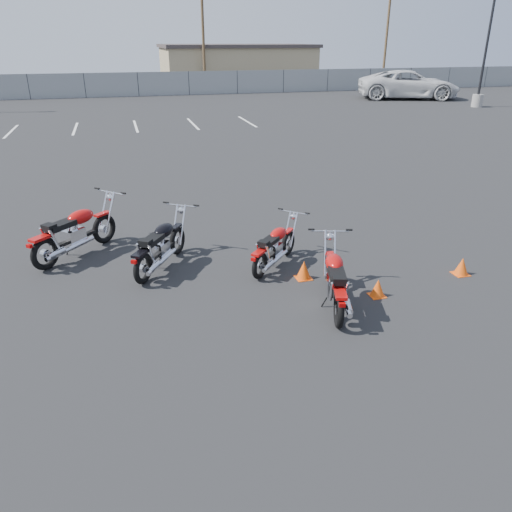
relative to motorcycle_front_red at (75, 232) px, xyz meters
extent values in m
plane|color=black|center=(3.00, -3.06, -0.52)|extent=(120.00, 120.00, 0.00)
torus|color=black|center=(0.55, 0.59, -0.19)|extent=(0.54, 0.56, 0.66)
cylinder|color=silver|center=(0.55, 0.59, -0.19)|extent=(0.20, 0.20, 0.18)
torus|color=black|center=(-0.55, -0.56, -0.19)|extent=(0.54, 0.56, 0.66)
cylinder|color=silver|center=(-0.55, -0.56, -0.19)|extent=(0.20, 0.20, 0.18)
cube|color=black|center=(0.00, 0.01, -0.15)|extent=(0.88, 0.91, 0.07)
cube|color=silver|center=(-0.04, -0.03, -0.08)|extent=(0.51, 0.51, 0.33)
cylinder|color=silver|center=(-0.04, -0.03, 0.12)|extent=(0.35, 0.35, 0.29)
ellipsoid|color=#B60C0B|center=(0.14, 0.16, 0.27)|extent=(0.68, 0.69, 0.28)
cube|color=black|center=(-0.23, -0.22, 0.25)|extent=(0.62, 0.63, 0.11)
cube|color=black|center=(-0.42, -0.42, 0.29)|extent=(0.31, 0.31, 0.13)
cube|color=#B60C0B|center=(-0.57, -0.58, 0.16)|extent=(0.46, 0.47, 0.05)
cube|color=#B60C0B|center=(0.55, 0.59, 0.16)|extent=(0.36, 0.37, 0.04)
cylinder|color=silver|center=(-0.34, -0.53, 0.09)|extent=(0.18, 0.18, 0.43)
cylinder|color=silver|center=(-0.53, -0.35, 0.09)|extent=(0.18, 0.18, 0.43)
cylinder|color=silver|center=(-0.10, -0.35, -0.21)|extent=(0.91, 0.94, 0.14)
cylinder|color=silver|center=(-0.35, -0.60, -0.19)|extent=(0.36, 0.37, 0.15)
cylinder|color=silver|center=(0.71, 0.61, 0.16)|extent=(0.34, 0.35, 0.87)
cylinder|color=silver|center=(0.57, 0.75, 0.16)|extent=(0.34, 0.35, 0.87)
sphere|color=silver|center=(0.76, 0.81, 0.45)|extent=(0.25, 0.25, 0.18)
cylinder|color=silver|center=(0.78, 0.83, 0.56)|extent=(0.58, 0.56, 0.03)
cylinder|color=black|center=(1.04, 0.54, 0.60)|extent=(0.12, 0.12, 0.04)
cylinder|color=black|center=(0.49, 1.08, 0.60)|extent=(0.12, 0.12, 0.04)
cylinder|color=black|center=(-0.19, 0.04, -0.35)|extent=(0.14, 0.14, 0.33)
cube|color=#990505|center=(-0.77, -0.78, 0.09)|extent=(0.12, 0.12, 0.07)
torus|color=black|center=(2.03, -0.46, -0.22)|extent=(0.42, 0.56, 0.60)
cylinder|color=silver|center=(2.03, -0.46, -0.22)|extent=(0.17, 0.19, 0.16)
torus|color=black|center=(1.25, -1.68, -0.22)|extent=(0.42, 0.56, 0.60)
cylinder|color=silver|center=(1.25, -1.68, -0.22)|extent=(0.17, 0.19, 0.16)
cube|color=black|center=(1.64, -1.07, -0.18)|extent=(0.65, 0.93, 0.06)
cube|color=silver|center=(1.61, -1.12, -0.12)|extent=(0.44, 0.47, 0.30)
cylinder|color=silver|center=(1.61, -1.12, 0.06)|extent=(0.30, 0.32, 0.26)
ellipsoid|color=black|center=(1.74, -0.92, 0.20)|extent=(0.57, 0.65, 0.26)
cube|color=black|center=(1.48, -1.32, 0.18)|extent=(0.51, 0.60, 0.10)
cube|color=black|center=(1.34, -1.53, 0.22)|extent=(0.28, 0.27, 0.12)
cube|color=black|center=(1.24, -1.70, 0.09)|extent=(0.38, 0.45, 0.05)
cube|color=black|center=(2.03, -0.46, 0.09)|extent=(0.29, 0.36, 0.04)
cylinder|color=silver|center=(1.43, -1.62, 0.03)|extent=(0.14, 0.18, 0.39)
cylinder|color=silver|center=(1.23, -1.49, 0.03)|extent=(0.14, 0.18, 0.39)
cylinder|color=silver|center=(1.61, -1.41, -0.24)|extent=(0.67, 0.97, 0.13)
cylinder|color=silver|center=(1.44, -1.68, -0.22)|extent=(0.29, 0.36, 0.13)
cylinder|color=silver|center=(2.17, -0.41, 0.10)|extent=(0.25, 0.36, 0.79)
cylinder|color=silver|center=(2.02, -0.32, 0.10)|extent=(0.25, 0.36, 0.79)
sphere|color=silver|center=(2.18, -0.23, 0.36)|extent=(0.22, 0.22, 0.16)
cylinder|color=silver|center=(2.19, -0.21, 0.46)|extent=(0.60, 0.40, 0.03)
cylinder|color=black|center=(2.48, -0.42, 0.50)|extent=(0.12, 0.09, 0.04)
cylinder|color=black|center=(1.89, -0.04, 0.50)|extent=(0.12, 0.09, 0.04)
cylinder|color=black|center=(1.47, -1.08, -0.37)|extent=(0.14, 0.10, 0.30)
cube|color=#990505|center=(1.10, -1.92, 0.03)|extent=(0.12, 0.10, 0.06)
torus|color=black|center=(4.26, -1.13, -0.26)|extent=(0.43, 0.45, 0.53)
cylinder|color=silver|center=(4.26, -1.13, -0.26)|extent=(0.16, 0.16, 0.14)
torus|color=black|center=(3.38, -2.05, -0.26)|extent=(0.43, 0.45, 0.53)
cylinder|color=silver|center=(3.38, -2.05, -0.26)|extent=(0.16, 0.16, 0.14)
cube|color=black|center=(3.82, -1.59, -0.22)|extent=(0.70, 0.73, 0.05)
cube|color=silver|center=(3.79, -1.62, -0.17)|extent=(0.41, 0.41, 0.26)
cylinder|color=silver|center=(3.79, -1.62, -0.01)|extent=(0.28, 0.28, 0.23)
ellipsoid|color=#B60C0B|center=(3.93, -1.48, 0.11)|extent=(0.55, 0.55, 0.22)
cube|color=black|center=(3.64, -1.78, 0.10)|extent=(0.50, 0.51, 0.09)
cube|color=black|center=(3.49, -1.94, 0.13)|extent=(0.25, 0.25, 0.11)
cube|color=#B60C0B|center=(3.37, -2.07, 0.02)|extent=(0.37, 0.38, 0.04)
cube|color=#B60C0B|center=(4.26, -1.13, 0.02)|extent=(0.29, 0.30, 0.04)
cylinder|color=silver|center=(3.55, -2.03, -0.04)|extent=(0.14, 0.15, 0.35)
cylinder|color=silver|center=(3.40, -1.89, -0.04)|extent=(0.14, 0.15, 0.35)
cylinder|color=silver|center=(3.74, -1.88, -0.27)|extent=(0.72, 0.76, 0.11)
cylinder|color=silver|center=(3.55, -2.08, -0.26)|extent=(0.29, 0.30, 0.12)
cylinder|color=silver|center=(4.39, -1.11, 0.03)|extent=(0.27, 0.28, 0.69)
cylinder|color=silver|center=(4.28, -1.00, 0.03)|extent=(0.27, 0.28, 0.69)
sphere|color=silver|center=(4.43, -0.95, 0.25)|extent=(0.20, 0.20, 0.14)
cylinder|color=silver|center=(4.44, -0.94, 0.34)|extent=(0.46, 0.44, 0.03)
cylinder|color=black|center=(4.65, -1.16, 0.38)|extent=(0.10, 0.10, 0.03)
cylinder|color=black|center=(4.21, -0.74, 0.38)|extent=(0.10, 0.10, 0.03)
cylinder|color=black|center=(3.67, -1.57, -0.39)|extent=(0.11, 0.11, 0.26)
cube|color=#990505|center=(3.22, -2.23, -0.04)|extent=(0.10, 0.10, 0.05)
torus|color=black|center=(4.53, -2.69, -0.22)|extent=(0.28, 0.59, 0.59)
cylinder|color=silver|center=(4.53, -2.69, -0.22)|extent=(0.14, 0.18, 0.16)
torus|color=black|center=(4.11, -4.05, -0.22)|extent=(0.28, 0.59, 0.59)
cylinder|color=silver|center=(4.11, -4.05, -0.22)|extent=(0.14, 0.18, 0.16)
cube|color=black|center=(4.32, -3.37, -0.19)|extent=(0.40, 1.01, 0.06)
cube|color=silver|center=(4.31, -3.42, -0.13)|extent=(0.37, 0.44, 0.29)
cylinder|color=silver|center=(4.31, -3.42, 0.05)|extent=(0.26, 0.29, 0.26)
ellipsoid|color=#B60C0B|center=(4.37, -3.20, 0.19)|extent=(0.45, 0.63, 0.25)
cube|color=black|center=(4.23, -3.65, 0.17)|extent=(0.40, 0.59, 0.10)
cube|color=black|center=(4.16, -3.89, 0.21)|extent=(0.26, 0.23, 0.12)
cube|color=#B60C0B|center=(4.11, -4.07, 0.08)|extent=(0.29, 0.45, 0.05)
cube|color=#B60C0B|center=(4.53, -2.69, 0.08)|extent=(0.22, 0.36, 0.04)
cylinder|color=silver|center=(4.27, -3.95, 0.02)|extent=(0.10, 0.19, 0.39)
cylinder|color=silver|center=(4.04, -3.88, 0.02)|extent=(0.10, 0.19, 0.39)
cylinder|color=silver|center=(4.38, -3.70, -0.24)|extent=(0.40, 1.06, 0.13)
cylinder|color=silver|center=(4.29, -4.00, -0.22)|extent=(0.21, 0.37, 0.13)
cylinder|color=silver|center=(4.65, -2.61, 0.09)|extent=(0.16, 0.39, 0.77)
cylinder|color=silver|center=(4.48, -2.56, 0.09)|extent=(0.16, 0.39, 0.77)
sphere|color=silver|center=(4.61, -2.43, 0.34)|extent=(0.20, 0.20, 0.16)
cylinder|color=silver|center=(4.62, -2.41, 0.44)|extent=(0.66, 0.23, 0.03)
cylinder|color=black|center=(4.94, -2.53, 0.48)|extent=(0.12, 0.07, 0.04)
cylinder|color=black|center=(4.28, -2.33, 0.48)|extent=(0.12, 0.07, 0.04)
cylinder|color=black|center=(4.16, -3.43, -0.37)|extent=(0.15, 0.07, 0.29)
cube|color=#990505|center=(4.03, -4.31, 0.02)|extent=(0.11, 0.09, 0.06)
cone|color=#F5520C|center=(4.19, -2.28, -0.34)|extent=(0.27, 0.27, 0.34)
cube|color=#F5520C|center=(4.19, -2.28, -0.51)|extent=(0.30, 0.30, 0.01)
cone|color=#F5520C|center=(7.18, -2.92, -0.34)|extent=(0.26, 0.26, 0.33)
cube|color=#F5520C|center=(7.18, -2.92, -0.51)|extent=(0.29, 0.29, 0.01)
cone|color=#F5520C|center=(5.20, -3.29, -0.35)|extent=(0.25, 0.25, 0.31)
cube|color=#F5520C|center=(5.20, -3.29, -0.51)|extent=(0.27, 0.27, 0.01)
cylinder|color=gray|center=(24.37, 19.12, -0.12)|extent=(0.70, 0.70, 0.80)
cylinder|color=black|center=(24.37, 19.12, 5.57)|extent=(0.16, 0.16, 10.58)
cube|color=gray|center=(3.00, 31.94, 0.38)|extent=(80.00, 0.04, 1.80)
cylinder|color=black|center=(-5.00, 31.94, 0.38)|extent=(0.06, 0.06, 1.80)
cylinder|color=black|center=(-1.00, 31.94, 0.38)|extent=(0.06, 0.06, 1.80)
cylinder|color=black|center=(3.00, 31.94, 0.38)|extent=(0.06, 0.06, 1.80)
cylinder|color=black|center=(7.00, 31.94, 0.38)|extent=(0.06, 0.06, 1.80)
cylinder|color=black|center=(11.00, 31.94, 0.38)|extent=(0.06, 0.06, 1.80)
cylinder|color=black|center=(15.00, 31.94, 0.38)|extent=(0.06, 0.06, 1.80)
cylinder|color=black|center=(19.00, 31.94, 0.38)|extent=(0.06, 0.06, 1.80)
cylinder|color=black|center=(23.00, 31.94, 0.38)|extent=(0.06, 0.06, 1.80)
cylinder|color=black|center=(27.00, 31.94, 0.38)|extent=(0.06, 0.06, 1.80)
cylinder|color=black|center=(31.00, 31.94, 0.38)|extent=(0.06, 0.06, 1.80)
cylinder|color=black|center=(35.00, 31.94, 0.38)|extent=(0.06, 0.06, 1.80)
cube|color=#9C8964|center=(13.00, 40.94, 1.18)|extent=(14.00, 9.00, 3.40)
cube|color=#3F3634|center=(13.00, 40.94, 3.03)|extent=(14.40, 9.40, 0.30)
cylinder|color=#4A3722|center=(9.00, 35.94, 3.98)|extent=(0.24, 0.24, 9.00)
cylinder|color=#4A3722|center=(27.00, 36.94, 3.98)|extent=(0.24, 0.24, 9.00)
cube|color=silver|center=(-4.00, 16.94, -0.52)|extent=(0.12, 4.00, 0.01)
cube|color=silver|center=(-1.00, 16.94, -0.52)|extent=(0.12, 4.00, 0.01)
cube|color=silver|center=(2.00, 16.94, -0.52)|extent=(0.12, 4.00, 0.01)
cube|color=silver|center=(5.00, 16.94, -0.52)|extent=(0.12, 4.00, 0.01)
cube|color=silver|center=(8.00, 16.94, -0.52)|extent=(0.12, 4.00, 0.01)
imported|color=silver|center=(22.51, 24.73, 1.10)|extent=(6.02, 9.17, 3.24)
camera|label=1|loc=(1.07, -10.27, 3.67)|focal=35.00mm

